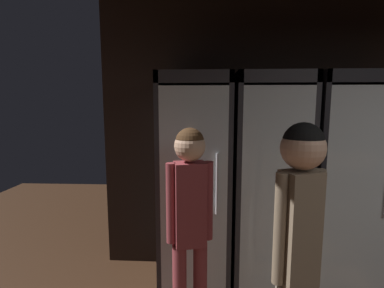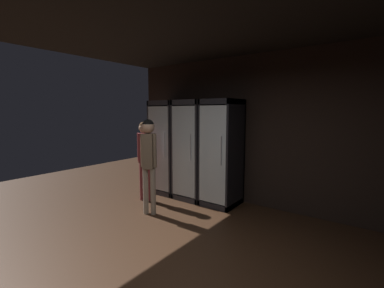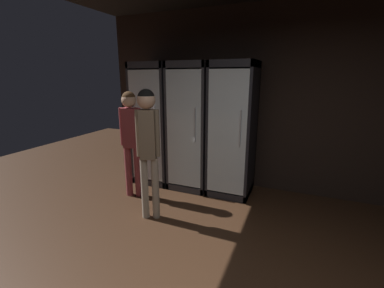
{
  "view_description": "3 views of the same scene",
  "coord_description": "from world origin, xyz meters",
  "px_view_note": "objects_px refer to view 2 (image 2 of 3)",
  "views": [
    {
      "loc": [
        -1.94,
        0.11,
        1.71
      ],
      "look_at": [
        -2.06,
        2.7,
        1.36
      ],
      "focal_mm": 26.29,
      "sensor_mm": 36.0,
      "label": 1
    },
    {
      "loc": [
        1.73,
        -1.6,
        1.76
      ],
      "look_at": [
        -1.13,
        2.26,
        1.17
      ],
      "focal_mm": 24.59,
      "sensor_mm": 36.0,
      "label": 2
    },
    {
      "loc": [
        0.19,
        -1.09,
        1.77
      ],
      "look_at": [
        -1.31,
        2.47,
        0.76
      ],
      "focal_mm": 24.16,
      "sensor_mm": 36.0,
      "label": 3
    }
  ],
  "objects_px": {
    "shopper_near": "(149,153)",
    "shopper_far": "(145,151)",
    "cooler_center": "(223,154)",
    "cooler_left": "(195,151)",
    "cooler_far_left": "(170,148)"
  },
  "relations": [
    {
      "from": "cooler_left",
      "to": "shopper_far",
      "type": "distance_m",
      "value": 1.0
    },
    {
      "from": "cooler_far_left",
      "to": "shopper_near",
      "type": "relative_size",
      "value": 1.22
    },
    {
      "from": "shopper_near",
      "to": "cooler_center",
      "type": "bearing_deg",
      "value": 58.15
    },
    {
      "from": "cooler_left",
      "to": "shopper_near",
      "type": "bearing_deg",
      "value": -94.31
    },
    {
      "from": "shopper_near",
      "to": "shopper_far",
      "type": "relative_size",
      "value": 1.04
    },
    {
      "from": "cooler_far_left",
      "to": "cooler_left",
      "type": "bearing_deg",
      "value": -0.01
    },
    {
      "from": "shopper_far",
      "to": "cooler_center",
      "type": "bearing_deg",
      "value": 29.62
    },
    {
      "from": "cooler_far_left",
      "to": "shopper_far",
      "type": "distance_m",
      "value": 0.75
    },
    {
      "from": "shopper_far",
      "to": "cooler_left",
      "type": "bearing_deg",
      "value": 48.47
    },
    {
      "from": "cooler_far_left",
      "to": "cooler_center",
      "type": "height_order",
      "value": "same"
    },
    {
      "from": "cooler_far_left",
      "to": "cooler_left",
      "type": "distance_m",
      "value": 0.66
    },
    {
      "from": "cooler_far_left",
      "to": "cooler_center",
      "type": "xyz_separation_m",
      "value": [
        1.31,
        0.0,
        -0.0
      ]
    },
    {
      "from": "shopper_near",
      "to": "cooler_left",
      "type": "bearing_deg",
      "value": 85.69
    },
    {
      "from": "cooler_center",
      "to": "shopper_far",
      "type": "height_order",
      "value": "cooler_center"
    },
    {
      "from": "cooler_left",
      "to": "shopper_far",
      "type": "bearing_deg",
      "value": -131.53
    }
  ]
}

